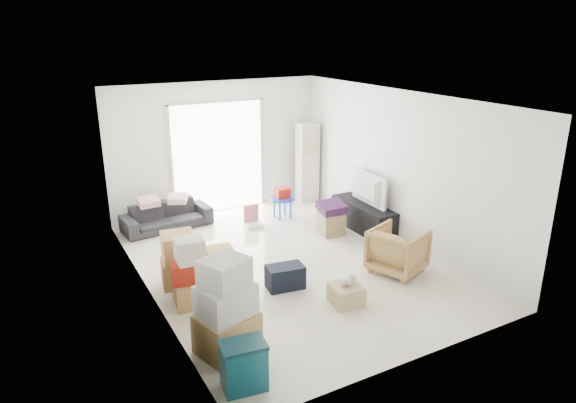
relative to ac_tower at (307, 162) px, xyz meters
The scene contains 21 objects.
room_shell 3.32m from the ac_tower, 126.35° to the right, with size 4.98×6.48×3.18m.
sliding_door 2.01m from the ac_tower, behind, with size 2.10×0.04×2.33m.
ac_tower is the anchor object (origin of this frame).
tv_console 2.12m from the ac_tower, 88.58° to the right, with size 0.46×1.54×0.51m, color black.
television 2.04m from the ac_tower, 88.58° to the right, with size 1.05×0.60×0.14m, color black.
sofa 3.29m from the ac_tower, behind, with size 1.68×0.49×0.66m, color #29282E.
pillow_left 3.56m from the ac_tower, behind, with size 0.38×0.30×0.12m, color #F1AFB8.
pillow_right 3.03m from the ac_tower, behind, with size 0.33×0.26×0.11m, color #F1AFB8.
armchair 3.82m from the ac_tower, 98.55° to the right, with size 0.77×0.72×0.79m, color tan.
storage_bins 6.45m from the ac_tower, 126.84° to the right, with size 0.52×0.40×0.56m.
box_stack_a 5.81m from the ac_tower, 130.24° to the right, with size 0.79×0.71×1.21m.
box_stack_b 4.92m from the ac_tower, 139.96° to the right, with size 0.60×0.55×0.99m.
box_stack_c 4.51m from the ac_tower, 146.03° to the right, with size 0.62×0.54×0.82m.
loose_box 3.87m from the ac_tower, 142.23° to the right, with size 0.43×0.43×0.36m, color tan.
duffel_bag 4.19m from the ac_tower, 125.30° to the right, with size 0.55×0.33×0.35m, color black.
ottoman 2.13m from the ac_tower, 107.83° to the right, with size 0.42×0.42×0.42m, color #907D54.
blanket 2.06m from the ac_tower, 107.83° to the right, with size 0.46×0.46×0.14m, color #401D49.
kids_table 1.32m from the ac_tower, 144.48° to the right, with size 0.50×0.50×0.63m.
toy_walker 2.10m from the ac_tower, 153.44° to the right, with size 0.34×0.30×0.43m.
wood_crate 4.65m from the ac_tower, 113.89° to the right, with size 0.42×0.42×0.28m, color tan.
plush_bunny 4.60m from the ac_tower, 113.58° to the right, with size 0.28×0.16×0.14m.
Camera 1 is at (-3.71, -6.76, 3.70)m, focal length 32.00 mm.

